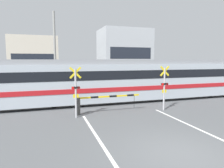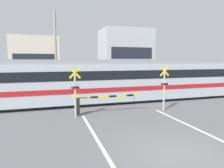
{
  "view_description": "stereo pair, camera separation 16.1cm",
  "coord_description": "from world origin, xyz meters",
  "px_view_note": "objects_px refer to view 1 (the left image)",
  "views": [
    {
      "loc": [
        -4.36,
        -5.66,
        3.3
      ],
      "look_at": [
        0.0,
        7.9,
        1.6
      ],
      "focal_mm": 32.0,
      "sensor_mm": 36.0,
      "label": 1
    },
    {
      "loc": [
        -4.21,
        -5.71,
        3.3
      ],
      "look_at": [
        0.0,
        7.9,
        1.6
      ],
      "focal_mm": 32.0,
      "sensor_mm": 36.0,
      "label": 2
    }
  ],
  "objects_px": {
    "crossing_barrier_far": "(114,86)",
    "commuter_train": "(138,79)",
    "crossing_signal_left": "(76,90)",
    "pedestrian": "(97,83)",
    "crossing_barrier_near": "(96,101)",
    "crossing_signal_right": "(164,86)"
  },
  "relations": [
    {
      "from": "crossing_signal_right",
      "to": "commuter_train",
      "type": "bearing_deg",
      "value": 92.6
    },
    {
      "from": "commuter_train",
      "to": "crossing_barrier_far",
      "type": "relative_size",
      "value": 5.38
    },
    {
      "from": "commuter_train",
      "to": "crossing_barrier_near",
      "type": "distance_m",
      "value": 5.44
    },
    {
      "from": "crossing_signal_left",
      "to": "pedestrian",
      "type": "xyz_separation_m",
      "value": [
        3.39,
        8.99,
        -0.67
      ]
    },
    {
      "from": "crossing_barrier_far",
      "to": "crossing_signal_right",
      "type": "xyz_separation_m",
      "value": [
        1.29,
        -6.72,
        0.82
      ]
    },
    {
      "from": "crossing_barrier_near",
      "to": "crossing_signal_left",
      "type": "height_order",
      "value": "crossing_signal_left"
    },
    {
      "from": "crossing_signal_left",
      "to": "pedestrian",
      "type": "height_order",
      "value": "crossing_signal_left"
    },
    {
      "from": "crossing_signal_right",
      "to": "pedestrian",
      "type": "bearing_deg",
      "value": 104.96
    },
    {
      "from": "crossing_barrier_near",
      "to": "crossing_signal_left",
      "type": "xyz_separation_m",
      "value": [
        -1.29,
        -0.48,
        0.82
      ]
    },
    {
      "from": "crossing_barrier_far",
      "to": "commuter_train",
      "type": "bearing_deg",
      "value": -69.99
    },
    {
      "from": "pedestrian",
      "to": "crossing_barrier_near",
      "type": "bearing_deg",
      "value": -103.82
    },
    {
      "from": "crossing_barrier_near",
      "to": "crossing_barrier_far",
      "type": "xyz_separation_m",
      "value": [
        3.2,
        6.23,
        0.0
      ]
    },
    {
      "from": "crossing_barrier_near",
      "to": "pedestrian",
      "type": "height_order",
      "value": "pedestrian"
    },
    {
      "from": "commuter_train",
      "to": "pedestrian",
      "type": "height_order",
      "value": "commuter_train"
    },
    {
      "from": "commuter_train",
      "to": "crossing_barrier_far",
      "type": "distance_m",
      "value": 3.45
    },
    {
      "from": "commuter_train",
      "to": "crossing_signal_left",
      "type": "xyz_separation_m",
      "value": [
        -5.62,
        -3.61,
        -0.18
      ]
    },
    {
      "from": "crossing_barrier_near",
      "to": "pedestrian",
      "type": "bearing_deg",
      "value": 76.18
    },
    {
      "from": "crossing_barrier_near",
      "to": "pedestrian",
      "type": "distance_m",
      "value": 8.76
    },
    {
      "from": "crossing_signal_right",
      "to": "crossing_barrier_far",
      "type": "bearing_deg",
      "value": 100.9
    },
    {
      "from": "crossing_signal_left",
      "to": "crossing_signal_right",
      "type": "bearing_deg",
      "value": 0.0
    },
    {
      "from": "commuter_train",
      "to": "crossing_barrier_far",
      "type": "bearing_deg",
      "value": 110.01
    },
    {
      "from": "commuter_train",
      "to": "crossing_barrier_near",
      "type": "relative_size",
      "value": 5.38
    }
  ]
}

